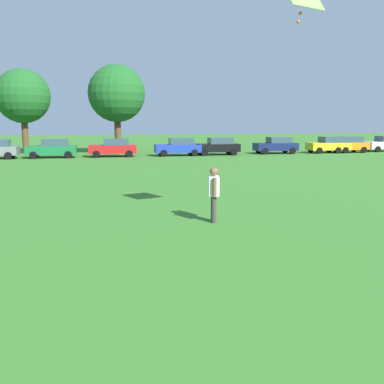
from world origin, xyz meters
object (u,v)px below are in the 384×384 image
(parked_car_yellow_6, at_px, (329,145))
(tree_center, at_px, (23,96))
(parked_car_orange_7, at_px, (347,144))
(tree_far_right, at_px, (117,94))
(parked_car_black_4, at_px, (218,146))
(adult_bystander, at_px, (214,190))
(parked_car_blue_3, at_px, (179,147))
(parked_car_red_2, at_px, (113,147))
(parked_car_green_1, at_px, (53,148))
(parked_car_navy_5, at_px, (276,145))

(parked_car_yellow_6, relative_size, tree_center, 0.51)
(parked_car_orange_7, bearing_deg, tree_far_right, -8.48)
(parked_car_black_4, bearing_deg, tree_far_right, -21.80)
(adult_bystander, relative_size, parked_car_blue_3, 0.41)
(parked_car_red_2, bearing_deg, parked_car_green_1, 0.85)
(parked_car_navy_5, bearing_deg, adult_bystander, 63.16)
(parked_car_orange_7, bearing_deg, parked_car_navy_5, -1.77)
(parked_car_green_1, height_order, parked_car_black_4, same)
(parked_car_black_4, bearing_deg, parked_car_green_1, 0.35)
(parked_car_blue_3, bearing_deg, tree_far_right, -35.10)
(parked_car_blue_3, bearing_deg, parked_car_orange_7, -178.85)
(parked_car_orange_7, bearing_deg, tree_center, -10.50)
(parked_car_red_2, xyz_separation_m, parked_car_orange_7, (24.10, 0.27, 0.00))
(adult_bystander, bearing_deg, tree_far_right, -165.87)
(tree_far_right, bearing_deg, parked_car_red_2, -99.07)
(parked_car_green_1, relative_size, parked_car_black_4, 1.00)
(parked_car_red_2, distance_m, parked_car_orange_7, 24.10)
(parked_car_red_2, bearing_deg, parked_car_black_4, -179.92)
(parked_car_black_4, distance_m, parked_car_yellow_6, 12.00)
(parked_car_black_4, bearing_deg, parked_car_navy_5, -175.52)
(parked_car_black_4, xyz_separation_m, tree_far_right, (-9.39, 3.76, 5.08))
(parked_car_red_2, bearing_deg, tree_far_right, -99.07)
(parked_car_navy_5, bearing_deg, parked_car_orange_7, 178.23)
(parked_car_orange_7, height_order, tree_far_right, tree_far_right)
(adult_bystander, height_order, parked_car_black_4, adult_bystander)
(parked_car_navy_5, height_order, parked_car_yellow_6, same)
(adult_bystander, xyz_separation_m, parked_car_black_4, (7.64, 27.05, -0.20))
(parked_car_green_1, height_order, tree_far_right, tree_far_right)
(adult_bystander, distance_m, parked_car_yellow_6, 33.61)
(parked_car_red_2, bearing_deg, parked_car_blue_3, 179.11)
(parked_car_navy_5, distance_m, parked_car_orange_7, 7.81)
(tree_far_right, bearing_deg, parked_car_blue_3, -35.10)
(adult_bystander, xyz_separation_m, parked_car_yellow_6, (19.64, 27.27, -0.20))
(parked_car_red_2, distance_m, parked_car_blue_3, 6.10)
(parked_car_blue_3, bearing_deg, parked_car_black_4, -178.39)
(tree_center, bearing_deg, adult_bystander, -71.78)
(tree_center, relative_size, tree_far_right, 0.96)
(parked_car_red_2, height_order, parked_car_navy_5, same)
(parked_car_blue_3, relative_size, parked_car_yellow_6, 1.00)
(parked_car_green_1, bearing_deg, parked_car_yellow_6, -179.34)
(adult_bystander, bearing_deg, parked_car_black_4, 175.11)
(parked_car_yellow_6, bearing_deg, parked_car_black_4, 1.05)
(parked_car_red_2, relative_size, parked_car_black_4, 1.00)
(parked_car_red_2, relative_size, parked_car_orange_7, 1.00)
(adult_bystander, xyz_separation_m, parked_car_green_1, (-7.71, 26.96, -0.20))
(parked_car_blue_3, height_order, parked_car_black_4, same)
(parked_car_navy_5, height_order, tree_center, tree_center)
(parked_car_black_4, xyz_separation_m, parked_car_navy_5, (6.30, 0.49, 0.00))
(parked_car_red_2, distance_m, parked_car_navy_5, 16.30)
(tree_center, xyz_separation_m, tree_far_right, (9.23, -2.56, 0.22))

